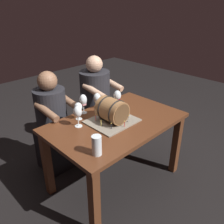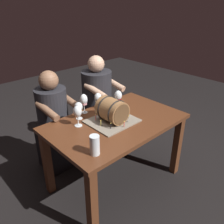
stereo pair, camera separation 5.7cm
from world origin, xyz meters
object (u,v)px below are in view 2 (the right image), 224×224
Objects in this scene: person_seated_right at (98,106)px; beer_pint at (95,146)px; wine_glass_white at (98,98)px; dining_table at (116,131)px; wine_glass_rose at (84,100)px; wine_glass_empty at (77,112)px; wine_glass_amber at (79,108)px; person_seated_left at (54,126)px; wine_glass_red at (118,96)px; barrel_cake at (112,111)px.

beer_pint is at bearing -130.38° from person_seated_right.
person_seated_right reaches higher than wine_glass_white.
dining_table is 0.44m from wine_glass_rose.
wine_glass_empty is 0.84m from person_seated_right.
wine_glass_white is at bearing 12.09° from wine_glass_amber.
wine_glass_amber is (-0.23, 0.27, 0.23)m from dining_table.
person_seated_left reaches higher than wine_glass_white.
beer_pint is (-0.25, -0.54, -0.04)m from wine_glass_amber.
dining_table is 7.72× the size of wine_glass_white.
person_seated_right reaches higher than beer_pint.
person_seated_left is at bearing 88.91° from wine_glass_empty.
wine_glass_amber is (-0.45, 0.08, -0.01)m from wine_glass_red.
barrel_cake reaches higher than wine_glass_empty.
wine_glass_white is 0.97× the size of wine_glass_amber.
wine_glass_white is at bearing 138.26° from wine_glass_red.
wine_glass_white is (0.06, 0.34, 0.23)m from dining_table.
dining_table is 0.41m from wine_glass_white.
barrel_cake is 2.52× the size of wine_glass_amber.
wine_glass_red is at bearing -40.57° from person_seated_left.
beer_pint is at bearing -131.63° from wine_glass_white.
wine_glass_white is at bearing -3.24° from wine_glass_rose.
wine_glass_amber is 0.14× the size of person_seated_right.
beer_pint is at bearing -110.07° from wine_glass_empty.
wine_glass_rose is at bearing 31.78° from wine_glass_amber.
wine_glass_red is 0.53m from wine_glass_empty.
wine_glass_white is at bearing 48.37° from beer_pint.
person_seated_right is (0.34, 0.63, -0.27)m from barrel_cake.
wine_glass_red is 0.17× the size of person_seated_left.
wine_glass_rose reaches higher than wine_glass_white.
dining_table is at bearing -100.79° from wine_glass_white.
wine_glass_white is (0.10, 0.32, 0.00)m from barrel_cake.
wine_glass_rose is 0.17× the size of person_seated_right.
person_seated_right is (0.61, 0.00, 0.04)m from person_seated_left.
wine_glass_white is 0.83× the size of wine_glass_rose.
wine_glass_empty is 0.17× the size of person_seated_right.
wine_glass_red is 1.12× the size of wine_glass_amber.
wine_glass_amber is (-0.12, -0.07, -0.02)m from wine_glass_rose.
person_seated_right is at bearing 52.19° from wine_glass_white.
person_seated_left is (-0.19, 0.30, -0.34)m from wine_glass_rose.
barrel_cake is at bearing -107.34° from wine_glass_white.
wine_glass_white is 0.48m from person_seated_right.
wine_glass_red is 0.16× the size of person_seated_right.
beer_pint is at bearing -114.41° from wine_glass_amber.
wine_glass_white is 0.81m from beer_pint.
person_seated_right reaches higher than barrel_cake.
wine_glass_red is at bearing -24.29° from wine_glass_rose.
person_seated_left reaches higher than beer_pint.
barrel_cake is at bearing -53.60° from wine_glass_amber.
barrel_cake is 0.34m from wine_glass_rose.
wine_glass_red is 0.83m from beer_pint.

